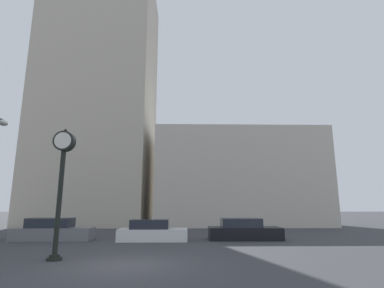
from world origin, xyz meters
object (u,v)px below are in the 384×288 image
(car_white, at_px, (152,232))
(car_black, at_px, (244,231))
(car_grey, at_px, (53,231))
(street_clock, at_px, (62,172))

(car_white, distance_m, car_black, 5.83)
(car_white, bearing_deg, car_grey, 175.94)
(street_clock, bearing_deg, car_black, 38.69)
(car_white, relative_size, car_black, 0.93)
(car_black, bearing_deg, car_grey, -178.92)
(car_black, bearing_deg, car_white, -174.51)
(car_grey, bearing_deg, car_white, -5.70)
(car_grey, xyz_separation_m, car_black, (12.12, 0.09, -0.01))
(car_grey, bearing_deg, street_clock, -68.04)
(street_clock, relative_size, car_white, 1.27)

